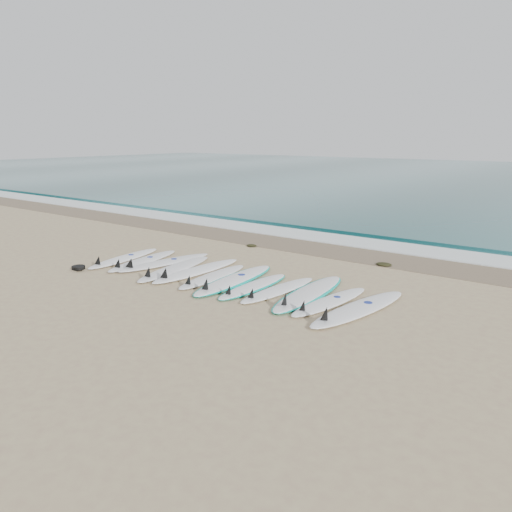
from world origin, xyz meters
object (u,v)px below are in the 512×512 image
Objects in this scene: surfboard_0 at (123,258)px; surfboard_11 at (357,309)px; surfboard_6 at (234,280)px; leash_coil at (79,268)px.

surfboard_11 reaches higher than surfboard_0.
surfboard_0 is at bearing 178.21° from surfboard_6.
surfboard_11 is 6.36× the size of leash_coil.
surfboard_11 is at bearing -8.37° from surfboard_0.
surfboard_0 reaches higher than leash_coil.
surfboard_6 reaches higher than leash_coil.
surfboard_6 is 3.06m from surfboard_11.
surfboard_6 is (3.59, 0.19, -0.00)m from surfboard_0.
surfboard_6 is 1.00× the size of surfboard_11.
surfboard_0 is 0.89× the size of surfboard_11.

